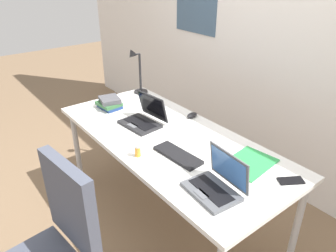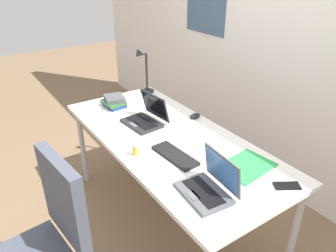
{
  "view_description": "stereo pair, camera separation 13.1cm",
  "coord_description": "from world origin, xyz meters",
  "px_view_note": "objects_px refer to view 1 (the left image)",
  "views": [
    {
      "loc": [
        1.5,
        -1.17,
        1.8
      ],
      "look_at": [
        0.0,
        0.0,
        0.82
      ],
      "focal_mm": 34.25,
      "sensor_mm": 36.0,
      "label": 1
    },
    {
      "loc": [
        1.58,
        -1.06,
        1.8
      ],
      "look_at": [
        0.0,
        0.0,
        0.82
      ],
      "focal_mm": 34.25,
      "sensor_mm": 36.0,
      "label": 2
    }
  ],
  "objects_px": {
    "cell_phone": "(291,181)",
    "paper_folder_back_left": "(249,163)",
    "computer_mouse": "(192,115)",
    "book_stack": "(109,103)",
    "desk_lamp": "(137,72)",
    "pill_bottle": "(138,150)",
    "laptop_back_right": "(144,118)",
    "external_keyboard": "(178,155)",
    "laptop_center": "(216,184)"
  },
  "relations": [
    {
      "from": "cell_phone",
      "to": "paper_folder_back_left",
      "type": "bearing_deg",
      "value": -138.25
    },
    {
      "from": "computer_mouse",
      "to": "book_stack",
      "type": "xyz_separation_m",
      "value": [
        -0.54,
        -0.41,
        0.03
      ]
    },
    {
      "from": "desk_lamp",
      "to": "pill_bottle",
      "type": "xyz_separation_m",
      "value": [
        0.88,
        -0.57,
        -0.16
      ]
    },
    {
      "from": "laptop_back_right",
      "to": "external_keyboard",
      "type": "bearing_deg",
      "value": -9.7
    },
    {
      "from": "laptop_back_right",
      "to": "paper_folder_back_left",
      "type": "height_order",
      "value": "laptop_back_right"
    },
    {
      "from": "pill_bottle",
      "to": "laptop_center",
      "type": "bearing_deg",
      "value": 14.51
    },
    {
      "from": "desk_lamp",
      "to": "computer_mouse",
      "type": "height_order",
      "value": "desk_lamp"
    },
    {
      "from": "external_keyboard",
      "to": "computer_mouse",
      "type": "bearing_deg",
      "value": 125.83
    },
    {
      "from": "pill_bottle",
      "to": "book_stack",
      "type": "distance_m",
      "value": 0.78
    },
    {
      "from": "laptop_center",
      "to": "pill_bottle",
      "type": "bearing_deg",
      "value": -165.49
    },
    {
      "from": "computer_mouse",
      "to": "paper_folder_back_left",
      "type": "relative_size",
      "value": 0.31
    },
    {
      "from": "laptop_back_right",
      "to": "cell_phone",
      "type": "distance_m",
      "value": 1.09
    },
    {
      "from": "laptop_back_right",
      "to": "external_keyboard",
      "type": "xyz_separation_m",
      "value": [
        0.5,
        -0.08,
        -0.03
      ]
    },
    {
      "from": "computer_mouse",
      "to": "cell_phone",
      "type": "distance_m",
      "value": 0.94
    },
    {
      "from": "cell_phone",
      "to": "paper_folder_back_left",
      "type": "distance_m",
      "value": 0.26
    },
    {
      "from": "cell_phone",
      "to": "book_stack",
      "type": "relative_size",
      "value": 0.68
    },
    {
      "from": "cell_phone",
      "to": "desk_lamp",
      "type": "bearing_deg",
      "value": -149.6
    },
    {
      "from": "laptop_back_right",
      "to": "computer_mouse",
      "type": "xyz_separation_m",
      "value": [
        0.13,
        0.35,
        -0.03
      ]
    },
    {
      "from": "external_keyboard",
      "to": "cell_phone",
      "type": "xyz_separation_m",
      "value": [
        0.57,
        0.33,
        -0.01
      ]
    },
    {
      "from": "laptop_center",
      "to": "cell_phone",
      "type": "distance_m",
      "value": 0.43
    },
    {
      "from": "desk_lamp",
      "to": "paper_folder_back_left",
      "type": "xyz_separation_m",
      "value": [
        1.35,
        -0.1,
        -0.19
      ]
    },
    {
      "from": "external_keyboard",
      "to": "computer_mouse",
      "type": "relative_size",
      "value": 3.44
    },
    {
      "from": "computer_mouse",
      "to": "cell_phone",
      "type": "relative_size",
      "value": 0.71
    },
    {
      "from": "book_stack",
      "to": "paper_folder_back_left",
      "type": "height_order",
      "value": "book_stack"
    },
    {
      "from": "external_keyboard",
      "to": "laptop_back_right",
      "type": "bearing_deg",
      "value": 166.64
    },
    {
      "from": "book_stack",
      "to": "paper_folder_back_left",
      "type": "xyz_separation_m",
      "value": [
        1.22,
        0.26,
        -0.04
      ]
    },
    {
      "from": "external_keyboard",
      "to": "cell_phone",
      "type": "relative_size",
      "value": 2.43
    },
    {
      "from": "laptop_back_right",
      "to": "laptop_center",
      "type": "relative_size",
      "value": 1.02
    },
    {
      "from": "laptop_back_right",
      "to": "pill_bottle",
      "type": "bearing_deg",
      "value": -38.75
    },
    {
      "from": "external_keyboard",
      "to": "cell_phone",
      "type": "height_order",
      "value": "external_keyboard"
    },
    {
      "from": "paper_folder_back_left",
      "to": "cell_phone",
      "type": "bearing_deg",
      "value": 9.29
    },
    {
      "from": "pill_bottle",
      "to": "book_stack",
      "type": "bearing_deg",
      "value": 163.92
    },
    {
      "from": "desk_lamp",
      "to": "laptop_back_right",
      "type": "height_order",
      "value": "desk_lamp"
    },
    {
      "from": "computer_mouse",
      "to": "paper_folder_back_left",
      "type": "height_order",
      "value": "computer_mouse"
    },
    {
      "from": "computer_mouse",
      "to": "external_keyboard",
      "type": "bearing_deg",
      "value": -57.12
    },
    {
      "from": "desk_lamp",
      "to": "laptop_center",
      "type": "xyz_separation_m",
      "value": [
        1.41,
        -0.44,
        -0.15
      ]
    },
    {
      "from": "pill_bottle",
      "to": "computer_mouse",
      "type": "bearing_deg",
      "value": 108.27
    },
    {
      "from": "computer_mouse",
      "to": "pill_bottle",
      "type": "relative_size",
      "value": 1.22
    },
    {
      "from": "external_keyboard",
      "to": "paper_folder_back_left",
      "type": "distance_m",
      "value": 0.43
    },
    {
      "from": "laptop_center",
      "to": "external_keyboard",
      "type": "distance_m",
      "value": 0.38
    },
    {
      "from": "external_keyboard",
      "to": "book_stack",
      "type": "bearing_deg",
      "value": 174.66
    },
    {
      "from": "computer_mouse",
      "to": "pill_bottle",
      "type": "xyz_separation_m",
      "value": [
        0.21,
        -0.63,
        0.02
      ]
    },
    {
      "from": "pill_bottle",
      "to": "external_keyboard",
      "type": "bearing_deg",
      "value": 50.82
    },
    {
      "from": "laptop_center",
      "to": "cell_phone",
      "type": "relative_size",
      "value": 2.22
    },
    {
      "from": "desk_lamp",
      "to": "computer_mouse",
      "type": "distance_m",
      "value": 0.7
    },
    {
      "from": "laptop_center",
      "to": "external_keyboard",
      "type": "relative_size",
      "value": 0.91
    },
    {
      "from": "desk_lamp",
      "to": "external_keyboard",
      "type": "xyz_separation_m",
      "value": [
        1.04,
        -0.38,
        -0.19
      ]
    },
    {
      "from": "cell_phone",
      "to": "pill_bottle",
      "type": "relative_size",
      "value": 1.72
    },
    {
      "from": "book_stack",
      "to": "paper_folder_back_left",
      "type": "relative_size",
      "value": 0.65
    },
    {
      "from": "desk_lamp",
      "to": "laptop_center",
      "type": "height_order",
      "value": "desk_lamp"
    }
  ]
}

